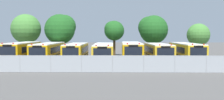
{
  "coord_description": "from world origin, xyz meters",
  "views": [
    {
      "loc": [
        1.67,
        -34.41,
        3.78
      ],
      "look_at": [
        1.17,
        0.0,
        1.6
      ],
      "focal_mm": 40.41,
      "sensor_mm": 36.0,
      "label": 1
    }
  ],
  "objects": [
    {
      "name": "tree_1",
      "position": [
        -7.47,
        7.79,
        4.73
      ],
      "size": [
        5.19,
        5.06,
        7.12
      ],
      "color": "#4C3823",
      "rests_on": "ground_plane"
    },
    {
      "name": "school_bus_3",
      "position": [
        0.05,
        0.01,
        1.36
      ],
      "size": [
        2.72,
        11.67,
        2.58
      ],
      "rotation": [
        0.0,
        0.0,
        3.16
      ],
      "color": "yellow",
      "rests_on": "ground_plane"
    },
    {
      "name": "school_bus_4",
      "position": [
        3.85,
        0.13,
        1.45
      ],
      "size": [
        2.8,
        10.61,
        2.75
      ],
      "rotation": [
        0.0,
        0.0,
        3.12
      ],
      "color": "#EAA80C",
      "rests_on": "ground_plane"
    },
    {
      "name": "school_bus_1",
      "position": [
        -7.58,
        0.16,
        1.41
      ],
      "size": [
        2.61,
        11.09,
        2.67
      ],
      "rotation": [
        0.0,
        0.0,
        3.16
      ],
      "color": "#EAA80C",
      "rests_on": "ground_plane"
    },
    {
      "name": "tree_0",
      "position": [
        -13.88,
        9.07,
        4.75
      ],
      "size": [
        5.12,
        5.12,
        7.24
      ],
      "color": "#4C3823",
      "rests_on": "ground_plane"
    },
    {
      "name": "tree_3",
      "position": [
        7.97,
        9.3,
        4.67
      ],
      "size": [
        5.11,
        4.93,
        7.02
      ],
      "color": "#4C3823",
      "rests_on": "ground_plane"
    },
    {
      "name": "tree_2",
      "position": [
        1.31,
        8.83,
        4.44
      ],
      "size": [
        3.42,
        3.42,
        6.07
      ],
      "color": "#4C3823",
      "rests_on": "ground_plane"
    },
    {
      "name": "tree_4",
      "position": [
        15.39,
        7.91,
        3.7
      ],
      "size": [
        3.79,
        3.79,
        5.55
      ],
      "color": "#4C3823",
      "rests_on": "ground_plane"
    },
    {
      "name": "school_bus_6",
      "position": [
        11.29,
        0.08,
        1.4
      ],
      "size": [
        2.55,
        10.39,
        2.67
      ],
      "rotation": [
        0.0,
        0.0,
        3.15
      ],
      "color": "yellow",
      "rests_on": "ground_plane"
    },
    {
      "name": "chainlink_fence",
      "position": [
        -0.15,
        -9.92,
        0.89
      ],
      "size": [
        27.45,
        0.07,
        1.71
      ],
      "color": "#9EA0A3",
      "rests_on": "ground_plane"
    },
    {
      "name": "school_bus_0",
      "position": [
        -11.11,
        -0.19,
        1.45
      ],
      "size": [
        2.54,
        10.07,
        2.77
      ],
      "rotation": [
        0.0,
        0.0,
        3.15
      ],
      "color": "#EAA80C",
      "rests_on": "ground_plane"
    },
    {
      "name": "ground_plane",
      "position": [
        0.0,
        0.0,
        0.0
      ],
      "size": [
        160.0,
        160.0,
        0.0
      ],
      "primitive_type": "plane",
      "color": "#514F4C"
    },
    {
      "name": "school_bus_2",
      "position": [
        -3.74,
        -0.02,
        1.37
      ],
      "size": [
        2.53,
        9.73,
        2.6
      ],
      "rotation": [
        0.0,
        0.0,
        3.15
      ],
      "color": "yellow",
      "rests_on": "ground_plane"
    },
    {
      "name": "school_bus_5",
      "position": [
        7.48,
        0.09,
        1.36
      ],
      "size": [
        2.81,
        9.63,
        2.59
      ],
      "rotation": [
        0.0,
        0.0,
        3.17
      ],
      "color": "yellow",
      "rests_on": "ground_plane"
    }
  ]
}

